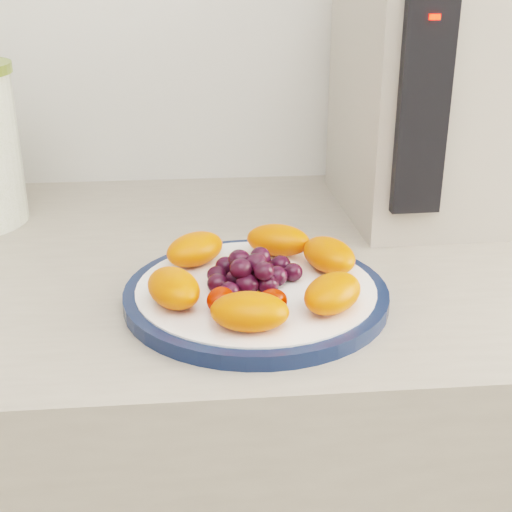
{
  "coord_description": "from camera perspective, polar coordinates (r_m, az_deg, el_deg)",
  "views": [
    {
      "loc": [
        -0.02,
        0.43,
        1.22
      ],
      "look_at": [
        0.04,
        1.07,
        0.95
      ],
      "focal_mm": 50.0,
      "sensor_mm": 36.0,
      "label": 1
    }
  ],
  "objects": [
    {
      "name": "plate_rim",
      "position": [
        0.71,
        0.0,
        -3.14
      ],
      "size": [
        0.26,
        0.26,
        0.01
      ],
      "primitive_type": "cylinder",
      "color": "#0F1C3C",
      "rests_on": "counter"
    },
    {
      "name": "plate_face",
      "position": [
        0.71,
        0.0,
        -3.06
      ],
      "size": [
        0.24,
        0.24,
        0.02
      ],
      "primitive_type": "cylinder",
      "color": "white",
      "rests_on": "counter"
    },
    {
      "name": "appliance_panel",
      "position": [
        0.82,
        13.21,
        11.62
      ],
      "size": [
        0.06,
        0.02,
        0.24
      ],
      "primitive_type": "cube",
      "rotation": [
        0.0,
        0.0,
        0.02
      ],
      "color": "black",
      "rests_on": "appliance_body"
    },
    {
      "name": "appliance_body",
      "position": [
        0.96,
        13.2,
        12.96
      ],
      "size": [
        0.19,
        0.27,
        0.33
      ],
      "primitive_type": "cube",
      "rotation": [
        0.0,
        0.0,
        0.02
      ],
      "color": "#A49B8F",
      "rests_on": "counter"
    },
    {
      "name": "appliance_led",
      "position": [
        0.8,
        14.09,
        18.07
      ],
      "size": [
        0.01,
        0.01,
        0.01
      ],
      "primitive_type": "cube",
      "rotation": [
        0.0,
        0.0,
        0.02
      ],
      "color": "#FF0C05",
      "rests_on": "appliance_panel"
    },
    {
      "name": "fruit_plate",
      "position": [
        0.7,
        0.11,
        -1.4
      ],
      "size": [
        0.23,
        0.23,
        0.04
      ],
      "color": "#FF4004",
      "rests_on": "plate_face"
    }
  ]
}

